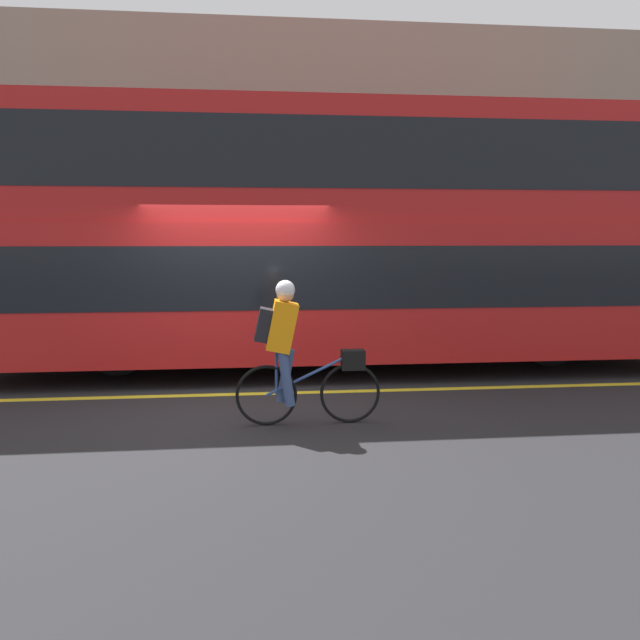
{
  "coord_description": "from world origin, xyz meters",
  "views": [
    {
      "loc": [
        0.23,
        -7.9,
        2.08
      ],
      "look_at": [
        1.08,
        0.13,
        1.0
      ],
      "focal_mm": 35.0,
      "sensor_mm": 36.0,
      "label": 1
    }
  ],
  "objects_px": {
    "bus": "(341,229)",
    "cyclist_on_bike": "(293,348)",
    "trash_bin": "(193,315)",
    "street_sign_post": "(153,266)"
  },
  "relations": [
    {
      "from": "bus",
      "to": "cyclist_on_bike",
      "type": "bearing_deg",
      "value": -107.93
    },
    {
      "from": "bus",
      "to": "street_sign_post",
      "type": "distance_m",
      "value": 4.31
    },
    {
      "from": "bus",
      "to": "cyclist_on_bike",
      "type": "distance_m",
      "value": 3.3
    },
    {
      "from": "cyclist_on_bike",
      "to": "trash_bin",
      "type": "relative_size",
      "value": 1.83
    },
    {
      "from": "cyclist_on_bike",
      "to": "trash_bin",
      "type": "xyz_separation_m",
      "value": [
        -1.62,
        5.58,
        -0.31
      ]
    },
    {
      "from": "bus",
      "to": "trash_bin",
      "type": "relative_size",
      "value": 12.51
    },
    {
      "from": "cyclist_on_bike",
      "to": "street_sign_post",
      "type": "bearing_deg",
      "value": 112.94
    },
    {
      "from": "bus",
      "to": "trash_bin",
      "type": "distance_m",
      "value": 4.07
    },
    {
      "from": "trash_bin",
      "to": "street_sign_post",
      "type": "relative_size",
      "value": 0.35
    },
    {
      "from": "cyclist_on_bike",
      "to": "street_sign_post",
      "type": "height_order",
      "value": "street_sign_post"
    }
  ]
}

